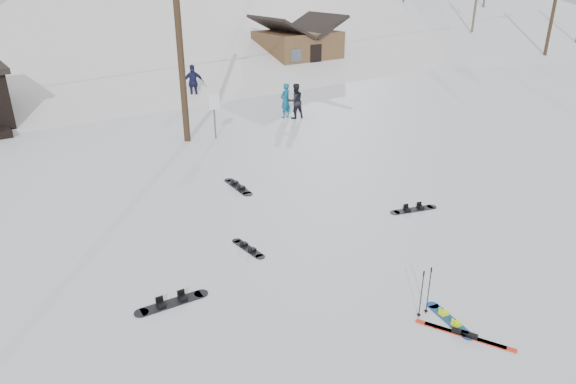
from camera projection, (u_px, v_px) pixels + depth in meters
ground at (410, 344)px, 9.66m from camera, size 200.00×200.00×0.00m
ski_slope at (16, 156)px, 55.60m from camera, size 60.00×85.24×65.97m
ridge_right at (319, 106)px, 71.63m from camera, size 45.66×93.98×54.59m
treeline_right at (351, 30)px, 60.21m from camera, size 20.00×60.00×10.00m
utility_pole at (178, 22)px, 19.34m from camera, size 2.00×0.26×9.00m
trail_sign at (214, 109)px, 20.96m from camera, size 0.50×0.09×1.85m
cabin at (298, 50)px, 35.00m from camera, size 5.39×4.40×3.77m
hero_snowboard at (450, 320)px, 10.30m from camera, size 0.47×1.29×0.09m
hero_skis at (464, 335)px, 9.87m from camera, size 0.92×1.75×0.10m
ski_poles at (425, 292)px, 10.27m from camera, size 0.30×0.08×1.08m
board_scatter_a at (172, 302)px, 10.83m from camera, size 1.61×0.40×0.11m
board_scatter_b at (248, 248)px, 12.96m from camera, size 0.30×1.28×0.09m
board_scatter_d at (414, 209)px, 15.05m from camera, size 1.47×0.64×0.11m
board_scatter_f at (238, 186)px, 16.63m from camera, size 0.40×1.67×0.12m
skier_teal at (285, 101)px, 24.21m from camera, size 0.67×0.52×1.63m
skier_dark at (295, 101)px, 24.13m from camera, size 0.89×0.75×1.65m
skier_pink at (296, 64)px, 33.18m from camera, size 1.26×0.91×1.75m
skier_navy at (193, 83)px, 27.35m from camera, size 1.21×0.77×1.91m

